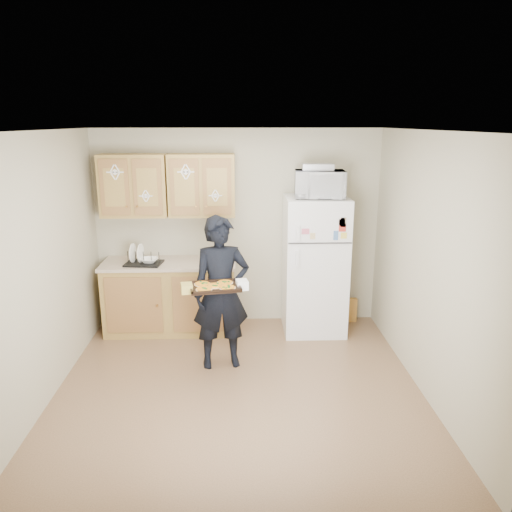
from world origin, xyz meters
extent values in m
plane|color=brown|center=(0.00, 0.00, 0.00)|extent=(3.60, 3.60, 0.00)
plane|color=silver|center=(0.00, 0.00, 2.50)|extent=(3.60, 3.60, 0.00)
cube|color=#B4AD92|center=(0.00, 1.80, 1.25)|extent=(3.60, 0.04, 2.50)
cube|color=#B4AD92|center=(0.00, -1.80, 1.25)|extent=(3.60, 0.04, 2.50)
cube|color=#B4AD92|center=(-1.80, 0.00, 1.25)|extent=(0.04, 3.60, 2.50)
cube|color=#B4AD92|center=(1.80, 0.00, 1.25)|extent=(0.04, 3.60, 2.50)
cube|color=white|center=(0.95, 1.43, 0.85)|extent=(0.75, 0.70, 1.70)
cube|color=olive|center=(-0.85, 1.48, 0.43)|extent=(1.60, 0.60, 0.86)
cube|color=beige|center=(-0.85, 1.48, 0.88)|extent=(1.64, 0.64, 0.04)
cube|color=olive|center=(-1.25, 1.61, 1.83)|extent=(0.80, 0.33, 0.75)
cube|color=olive|center=(-0.43, 1.61, 1.83)|extent=(0.80, 0.33, 0.75)
cube|color=#E6BD51|center=(1.47, 1.67, 0.16)|extent=(0.20, 0.07, 0.32)
imported|color=black|center=(-0.18, 0.51, 0.82)|extent=(0.66, 0.49, 1.65)
cube|color=black|center=(-0.23, 0.22, 0.99)|extent=(0.55, 0.44, 0.04)
cylinder|color=#F7A61F|center=(-0.33, 0.12, 1.01)|extent=(0.16, 0.16, 0.02)
cylinder|color=#F7A61F|center=(-0.10, 0.16, 1.01)|extent=(0.16, 0.16, 0.02)
cylinder|color=#F7A61F|center=(-0.36, 0.28, 1.01)|extent=(0.16, 0.16, 0.02)
cylinder|color=#F7A61F|center=(-0.13, 0.32, 1.01)|extent=(0.16, 0.16, 0.02)
cylinder|color=#F7A61F|center=(-0.23, 0.22, 1.01)|extent=(0.16, 0.16, 0.02)
imported|color=white|center=(0.97, 1.38, 1.86)|extent=(0.61, 0.43, 0.32)
cube|color=#BABCC2|center=(0.95, 1.41, 2.06)|extent=(0.38, 0.27, 0.08)
cube|color=black|center=(-1.14, 1.39, 0.99)|extent=(0.46, 0.37, 0.17)
imported|color=white|center=(-1.08, 1.39, 0.95)|extent=(0.22, 0.22, 0.05)
imported|color=white|center=(-0.32, 1.34, 1.00)|extent=(0.10, 0.10, 0.20)
camera|label=1|loc=(0.02, -4.48, 2.58)|focal=35.00mm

